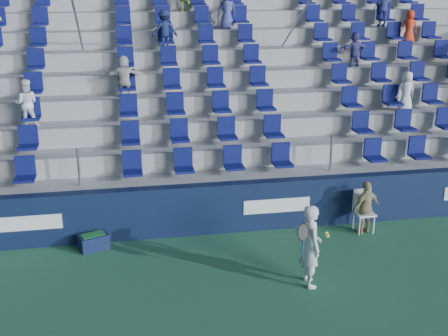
% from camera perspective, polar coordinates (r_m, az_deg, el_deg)
% --- Properties ---
extents(ground, '(70.00, 70.00, 0.00)m').
position_cam_1_polar(ground, '(10.66, 1.65, -13.60)').
color(ground, '#2B643F').
rests_on(ground, ground).
extents(sponsor_wall, '(24.00, 0.32, 1.20)m').
position_cam_1_polar(sponsor_wall, '(13.14, -1.12, -4.11)').
color(sponsor_wall, '#0E1936').
rests_on(sponsor_wall, ground).
extents(grandstand, '(24.00, 8.17, 6.63)m').
position_cam_1_polar(grandstand, '(17.52, -3.82, 6.96)').
color(grandstand, '#A5A5A0').
rests_on(grandstand, ground).
extents(tennis_player, '(0.69, 0.64, 1.66)m').
position_cam_1_polar(tennis_player, '(10.99, 8.82, -7.80)').
color(tennis_player, silver).
rests_on(tennis_player, ground).
extents(line_judge_chair, '(0.45, 0.46, 1.00)m').
position_cam_1_polar(line_judge_chair, '(13.67, 13.93, -3.89)').
color(line_judge_chair, white).
rests_on(line_judge_chair, ground).
extents(line_judge, '(0.81, 0.54, 1.27)m').
position_cam_1_polar(line_judge, '(13.52, 14.21, -3.87)').
color(line_judge, tan).
rests_on(line_judge, ground).
extents(ball_bin, '(0.72, 0.59, 0.35)m').
position_cam_1_polar(ball_bin, '(12.84, -13.12, -7.23)').
color(ball_bin, '#0F1838').
rests_on(ball_bin, ground).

